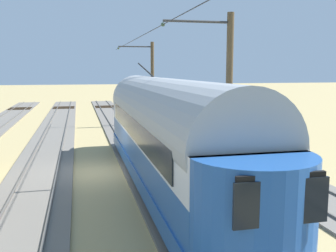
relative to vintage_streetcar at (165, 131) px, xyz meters
name	(u,v)px	position (x,y,z in m)	size (l,w,h in m)	color
ground_plane	(98,173)	(2.50, -2.77, -2.26)	(220.00, 220.00, 0.00)	tan
track_streetcar_siding	(248,161)	(-4.99, -3.08, -2.21)	(2.80, 80.00, 0.18)	#666059
track_adjacent_siding	(151,167)	(0.00, -3.08, -2.21)	(2.80, 80.00, 0.18)	#666059
track_third_siding	(41,173)	(4.99, -3.08, -2.21)	(2.80, 80.00, 0.18)	#666059
vintage_streetcar	(165,131)	(0.00, 0.00, 0.00)	(2.65, 17.97, 4.82)	#1E4C93
catenary_pole_foreground	(151,82)	(-2.68, -17.00, 1.34)	(2.98, 0.28, 6.88)	#4C3D28
catenary_pole_mid_near	(227,95)	(-2.68, -0.35, 1.34)	(2.98, 0.28, 6.88)	#4C3D28
overhead_wire_run	(160,27)	(-0.06, -1.10, 4.07)	(2.78, 37.31, 0.18)	black
switch_stand	(198,117)	(-6.49, -16.13, -1.56)	(0.50, 0.30, 1.24)	black
track_end_bumper	(193,127)	(-4.99, -12.58, -1.86)	(1.80, 0.60, 0.80)	#B2A519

